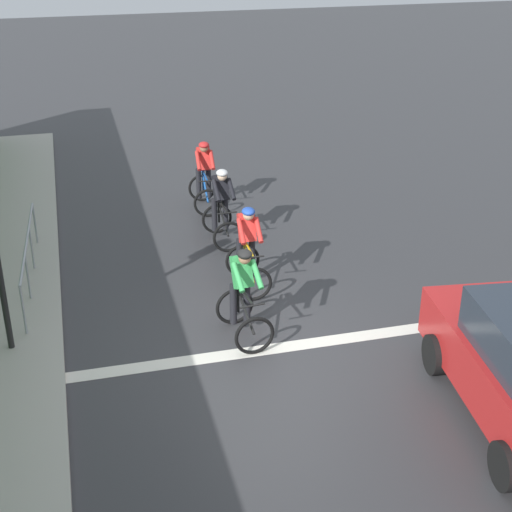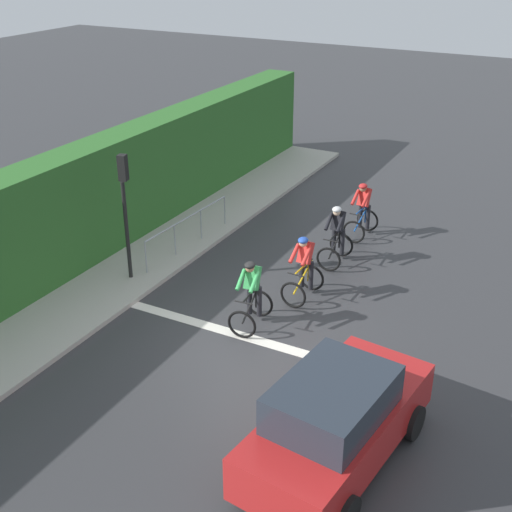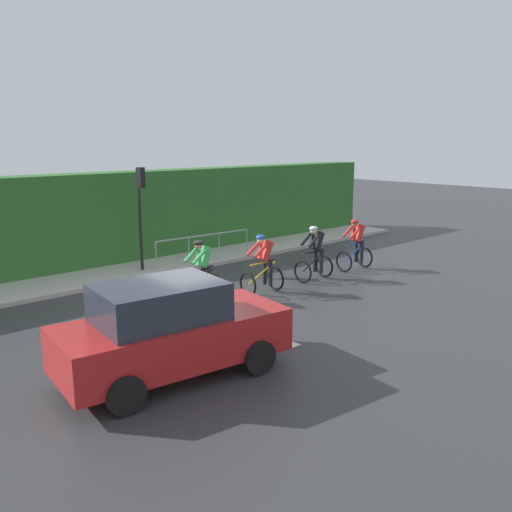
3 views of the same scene
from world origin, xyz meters
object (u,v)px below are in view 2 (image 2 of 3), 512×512
object	(u,v)px
cyclist_mid	(304,269)
cyclist_fourth	(252,295)
cyclist_lead	(362,211)
cyclist_second	(336,236)
traffic_light_near_crossing	(125,199)
car_red	(337,420)
pedestrian_railing_kerbside	(188,224)

from	to	relation	value
cyclist_mid	cyclist_fourth	bearing A→B (deg)	-106.23
cyclist_lead	cyclist_second	xyz separation A→B (m)	(-0.01, -1.99, 0.00)
cyclist_fourth	traffic_light_near_crossing	size ratio (longest dim) A/B	0.50
cyclist_mid	cyclist_lead	bearing A→B (deg)	90.13
cyclist_mid	car_red	xyz separation A→B (m)	(2.80, -4.91, 0.08)
traffic_light_near_crossing	cyclist_fourth	bearing A→B (deg)	-7.78
cyclist_lead	cyclist_second	size ratio (longest dim) A/B	1.00
cyclist_second	pedestrian_railing_kerbside	world-z (taller)	cyclist_second
cyclist_mid	traffic_light_near_crossing	size ratio (longest dim) A/B	0.50
cyclist_fourth	cyclist_mid	bearing A→B (deg)	73.77
cyclist_fourth	pedestrian_railing_kerbside	bearing A→B (deg)	141.95
cyclist_second	traffic_light_near_crossing	bearing A→B (deg)	-141.56
cyclist_second	car_red	xyz separation A→B (m)	(2.82, -7.08, 0.08)
cyclist_lead	car_red	bearing A→B (deg)	-72.78
cyclist_second	cyclist_lead	bearing A→B (deg)	89.63
pedestrian_railing_kerbside	cyclist_lead	bearing A→B (deg)	38.89
cyclist_mid	traffic_light_near_crossing	world-z (taller)	traffic_light_near_crossing
cyclist_lead	cyclist_mid	xyz separation A→B (m)	(0.01, -4.16, 0.00)
cyclist_second	car_red	size ratio (longest dim) A/B	0.39
cyclist_second	traffic_light_near_crossing	distance (m)	5.62
cyclist_second	cyclist_mid	size ratio (longest dim) A/B	1.00
pedestrian_railing_kerbside	cyclist_fourth	bearing A→B (deg)	-38.05
cyclist_fourth	traffic_light_near_crossing	bearing A→B (deg)	172.22
traffic_light_near_crossing	cyclist_mid	bearing A→B (deg)	15.80
cyclist_fourth	pedestrian_railing_kerbside	size ratio (longest dim) A/B	0.44
cyclist_second	pedestrian_railing_kerbside	size ratio (longest dim) A/B	0.44
cyclist_mid	cyclist_fourth	size ratio (longest dim) A/B	1.00
traffic_light_near_crossing	pedestrian_railing_kerbside	size ratio (longest dim) A/B	0.88
cyclist_fourth	pedestrian_railing_kerbside	xyz separation A→B (m)	(-3.45, 2.70, -0.00)
traffic_light_near_crossing	cyclist_lead	bearing A→B (deg)	51.50
cyclist_mid	cyclist_fourth	xyz separation A→B (m)	(-0.50, -1.73, 0.00)
pedestrian_railing_kerbside	cyclist_mid	bearing A→B (deg)	-13.85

